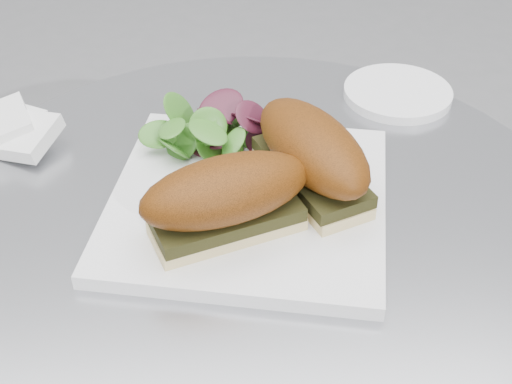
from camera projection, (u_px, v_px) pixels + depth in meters
table at (254, 364)px, 0.89m from camera, size 0.70×0.70×0.73m
plate at (248, 201)px, 0.74m from camera, size 0.34×0.34×0.02m
sandwich_left at (226, 197)px, 0.67m from camera, size 0.18×0.13×0.08m
sandwich_right at (312, 153)px, 0.72m from camera, size 0.14×0.19×0.08m
salad at (210, 131)px, 0.79m from camera, size 0.12×0.12×0.05m
napkin at (10, 139)px, 0.83m from camera, size 0.12×0.12×0.02m
saucer at (398, 93)px, 0.92m from camera, size 0.14×0.14×0.01m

